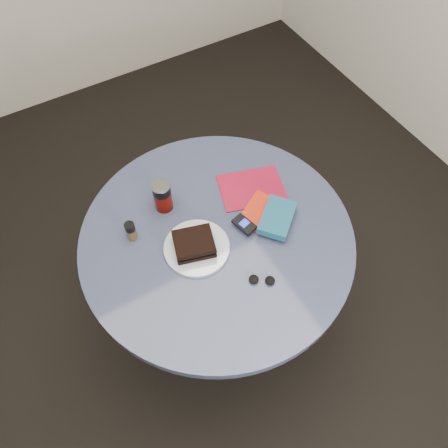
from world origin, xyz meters
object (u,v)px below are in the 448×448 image
plate (197,248)px  soda_can (163,196)px  mp3_player (244,224)px  sandwich (194,244)px  red_book (260,212)px  headphones (262,280)px  table (217,257)px  pepper_grinder (131,231)px  magazine (252,188)px  novel (277,218)px

plate → soda_can: size_ratio=1.82×
soda_can → mp3_player: bearing=-48.4°
sandwich → red_book: (0.29, 0.01, -0.03)m
mp3_player → headphones: (-0.06, -0.21, -0.02)m
table → plate: bearing=-170.9°
table → sandwich: bearing=-172.5°
plate → red_book: size_ratio=1.41×
sandwich → headphones: size_ratio=1.76×
sandwich → pepper_grinder: 0.23m
sandwich → red_book: 0.29m
table → red_book: size_ratio=6.04×
soda_can → plate: bearing=-85.6°
table → magazine: magazine is taller
table → magazine: bearing=27.9°
table → plate: size_ratio=4.28×
pepper_grinder → magazine: bearing=-3.0°
table → headphones: size_ratio=10.71×
sandwich → soda_can: bearing=92.4°
magazine → novel: bearing=-75.4°
soda_can → pepper_grinder: 0.17m
soda_can → sandwich: bearing=-87.6°
mp3_player → headphones: 0.22m
pepper_grinder → mp3_player: 0.41m
sandwich → headphones: bearing=-58.3°
plate → pepper_grinder: size_ratio=2.79×
headphones → red_book: bearing=58.4°
sandwich → magazine: 0.35m
magazine → novel: novel is taller
pepper_grinder → mp3_player: bearing=-24.5°
novel → headphones: novel is taller
table → sandwich: (-0.10, -0.01, 0.20)m
pepper_grinder → plate: bearing=-42.0°
pepper_grinder → mp3_player: (0.37, -0.17, -0.02)m
table → red_book: red_book is taller
table → novel: (0.22, -0.06, 0.20)m
table → pepper_grinder: (-0.27, 0.14, 0.21)m
magazine → soda_can: bearing=-178.8°
red_book → table: bearing=150.6°
sandwich → magazine: size_ratio=0.67×
pepper_grinder → mp3_player: size_ratio=0.88×
pepper_grinder → novel: 0.53m
sandwich → pepper_grinder: size_ratio=1.96×
headphones → table: bearing=99.5°
plate → sandwich: 0.03m
mp3_player → table: bearing=166.9°
magazine → red_book: red_book is taller
mp3_player → red_book: bearing=16.1°
plate → magazine: 0.34m
plate → novel: bearing=-9.3°
mp3_player → pepper_grinder: bearing=155.5°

